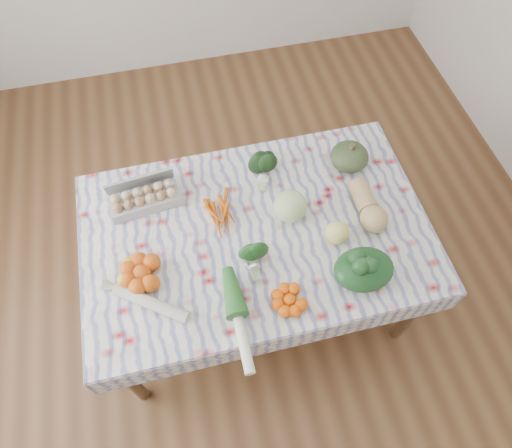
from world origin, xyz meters
name	(u,v)px	position (x,y,z in m)	size (l,w,h in m)	color
ground	(256,293)	(0.00, 0.00, 0.00)	(4.50, 4.50, 0.00)	brown
dining_table	(256,239)	(0.00, 0.00, 0.68)	(1.60, 1.00, 0.75)	brown
tablecloth	(256,231)	(0.00, 0.00, 0.76)	(1.66, 1.06, 0.01)	silver
egg_carton	(145,200)	(-0.49, 0.27, 0.81)	(0.34, 0.14, 0.09)	#A5A5A1
carrot_bunch	(216,212)	(-0.17, 0.14, 0.78)	(0.20, 0.19, 0.04)	#CF580C
kale_bunch	(264,169)	(0.12, 0.30, 0.83)	(0.15, 0.13, 0.13)	#183416
kabocha_squash	(350,157)	(0.56, 0.28, 0.83)	(0.19, 0.19, 0.13)	#394926
cabbage	(290,206)	(0.18, 0.05, 0.84)	(0.16, 0.16, 0.16)	#BADA8C
butternut_squash	(368,205)	(0.54, -0.03, 0.83)	(0.13, 0.28, 0.13)	tan
orange_cluster	(142,273)	(-0.55, -0.12, 0.81)	(0.26, 0.26, 0.09)	#D95711
broccoli	(252,258)	(-0.06, -0.16, 0.81)	(0.13, 0.13, 0.10)	#1C501A
mandarin_cluster	(290,299)	(0.06, -0.39, 0.79)	(0.19, 0.19, 0.06)	#FD5E0A
grapefruit	(337,233)	(0.36, -0.13, 0.82)	(0.11, 0.11, 0.11)	#F3E473
spinach_bag	(364,269)	(0.41, -0.34, 0.82)	(0.27, 0.22, 0.12)	#123516
daikon	(151,303)	(-0.53, -0.26, 0.79)	(0.05, 0.05, 0.37)	beige
leek	(239,321)	(-0.18, -0.43, 0.79)	(0.05, 0.05, 0.45)	white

